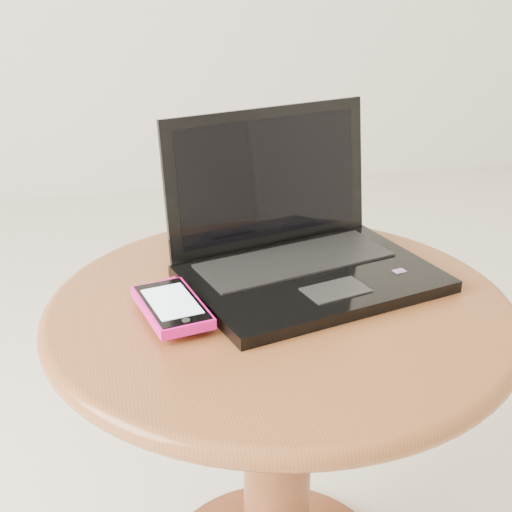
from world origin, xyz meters
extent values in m
cylinder|color=#562C13|center=(0.07, 0.08, 0.24)|extent=(0.10, 0.10, 0.43)
cylinder|color=brown|center=(0.07, 0.08, 0.47)|extent=(0.59, 0.59, 0.03)
torus|color=brown|center=(0.07, 0.08, 0.47)|extent=(0.62, 0.62, 0.03)
cube|color=black|center=(0.13, 0.12, 0.50)|extent=(0.38, 0.30, 0.02)
cube|color=black|center=(0.12, 0.16, 0.51)|extent=(0.29, 0.17, 0.00)
cube|color=black|center=(0.14, 0.06, 0.51)|extent=(0.09, 0.07, 0.00)
cube|color=red|center=(0.25, 0.10, 0.51)|extent=(0.02, 0.02, 0.00)
cube|color=black|center=(0.10, 0.24, 0.61)|extent=(0.32, 0.11, 0.20)
cube|color=black|center=(0.10, 0.23, 0.61)|extent=(0.28, 0.09, 0.17)
cube|color=black|center=(-0.04, 0.11, 0.49)|extent=(0.10, 0.12, 0.01)
cube|color=#A71A38|center=(-0.06, 0.15, 0.50)|extent=(0.05, 0.03, 0.00)
cube|color=#E61285|center=(-0.07, 0.06, 0.51)|extent=(0.09, 0.14, 0.01)
cube|color=black|center=(-0.07, 0.06, 0.51)|extent=(0.09, 0.13, 0.00)
cube|color=#CDE4FB|center=(-0.07, 0.06, 0.51)|extent=(0.07, 0.10, 0.00)
cylinder|color=black|center=(-0.06, 0.01, 0.51)|extent=(0.01, 0.01, 0.00)
camera|label=1|loc=(-0.14, -0.75, 0.94)|focal=51.96mm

